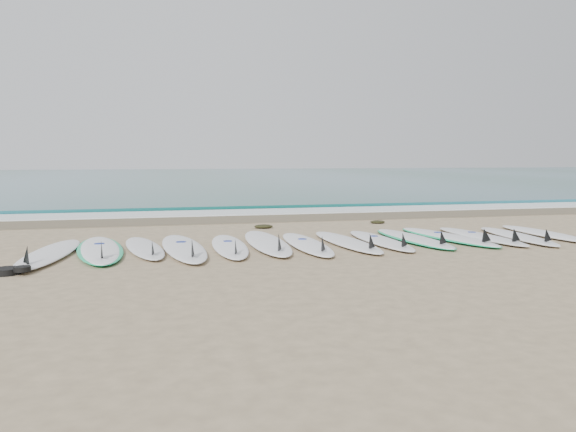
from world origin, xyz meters
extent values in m
plane|color=#9A8464|center=(0.00, 0.00, 0.00)|extent=(120.00, 120.00, 0.00)
cube|color=#1A5C61|center=(0.00, 32.50, 0.01)|extent=(120.00, 55.00, 0.03)
cube|color=brown|center=(0.00, 4.10, 0.01)|extent=(120.00, 1.80, 0.01)
cube|color=silver|center=(0.00, 5.50, 0.02)|extent=(120.00, 1.40, 0.04)
cube|color=#1A5C61|center=(0.00, 7.00, 0.05)|extent=(120.00, 1.00, 0.10)
ellipsoid|color=white|center=(-4.22, -0.15, 0.05)|extent=(0.85, 2.76, 0.09)
cone|color=black|center=(-4.32, -1.13, 0.21)|extent=(0.26, 0.31, 0.29)
ellipsoid|color=white|center=(-3.55, 0.08, 0.05)|extent=(0.88, 2.81, 0.09)
ellipsoid|color=#16C279|center=(-3.55, 0.08, 0.04)|extent=(0.98, 2.84, 0.06)
cone|color=black|center=(-3.43, -0.92, 0.21)|extent=(0.27, 0.32, 0.29)
cylinder|color=navy|center=(-3.58, 0.35, 0.09)|extent=(0.18, 0.18, 0.01)
ellipsoid|color=white|center=(-2.90, 0.12, 0.04)|extent=(0.85, 2.44, 0.08)
cone|color=black|center=(-2.77, -0.74, 0.18)|extent=(0.24, 0.28, 0.25)
ellipsoid|color=white|center=(-2.31, -0.06, 0.05)|extent=(0.79, 2.90, 0.09)
cone|color=black|center=(-2.23, -1.11, 0.22)|extent=(0.26, 0.32, 0.31)
cylinder|color=navy|center=(-2.32, 0.21, 0.10)|extent=(0.18, 0.18, 0.01)
ellipsoid|color=white|center=(-1.59, -0.05, 0.04)|extent=(0.61, 2.54, 0.08)
cone|color=black|center=(-1.62, -0.97, 0.19)|extent=(0.22, 0.28, 0.27)
cylinder|color=navy|center=(-1.58, 0.20, 0.09)|extent=(0.15, 0.15, 0.01)
ellipsoid|color=white|center=(-0.95, 0.15, 0.05)|extent=(0.66, 2.89, 0.09)
cone|color=black|center=(-0.97, -0.90, 0.22)|extent=(0.25, 0.31, 0.31)
ellipsoid|color=white|center=(-0.35, -0.12, 0.04)|extent=(0.57, 2.58, 0.08)
cone|color=black|center=(-0.36, -1.06, 0.20)|extent=(0.22, 0.28, 0.27)
cylinder|color=navy|center=(-0.35, 0.13, 0.09)|extent=(0.15, 0.15, 0.01)
ellipsoid|color=white|center=(0.35, -0.06, 0.04)|extent=(0.69, 2.60, 0.08)
cone|color=black|center=(0.41, -1.00, 0.20)|extent=(0.23, 0.29, 0.27)
ellipsoid|color=white|center=(0.96, -0.03, 0.04)|extent=(0.54, 2.46, 0.08)
cone|color=black|center=(0.97, -0.93, 0.19)|extent=(0.21, 0.26, 0.26)
cylinder|color=navy|center=(0.96, 0.20, 0.08)|extent=(0.14, 0.14, 0.01)
ellipsoid|color=white|center=(1.61, 0.06, 0.04)|extent=(0.65, 2.52, 0.08)
ellipsoid|color=#16C279|center=(1.61, 0.06, 0.04)|extent=(0.74, 2.54, 0.06)
cone|color=black|center=(1.66, -0.85, 0.19)|extent=(0.22, 0.28, 0.27)
ellipsoid|color=white|center=(2.29, 0.10, 0.04)|extent=(0.93, 2.65, 0.08)
ellipsoid|color=#16C279|center=(2.29, 0.10, 0.04)|extent=(1.02, 2.68, 0.06)
cone|color=black|center=(2.43, -0.84, 0.20)|extent=(0.26, 0.31, 0.28)
cylinder|color=navy|center=(2.25, 0.35, 0.09)|extent=(0.17, 0.17, 0.01)
ellipsoid|color=silver|center=(2.89, 0.02, 0.04)|extent=(0.66, 2.52, 0.08)
cone|color=black|center=(2.94, -0.89, 0.19)|extent=(0.23, 0.28, 0.27)
cylinder|color=navy|center=(2.88, 0.26, 0.08)|extent=(0.15, 0.15, 0.01)
ellipsoid|color=white|center=(3.54, -0.11, 0.04)|extent=(0.74, 2.49, 0.08)
cone|color=black|center=(3.45, -1.01, 0.19)|extent=(0.23, 0.28, 0.26)
ellipsoid|color=white|center=(4.23, 0.06, 0.04)|extent=(0.54, 2.48, 0.08)
ellipsoid|color=black|center=(-0.57, 2.35, 0.04)|extent=(0.38, 0.30, 0.07)
ellipsoid|color=black|center=(2.01, 2.60, 0.03)|extent=(0.33, 0.26, 0.06)
cylinder|color=black|center=(-4.52, -1.36, 0.04)|extent=(0.32, 0.32, 0.08)
cylinder|color=black|center=(-4.32, -1.46, 0.08)|extent=(0.20, 0.20, 0.06)
camera|label=1|loc=(-2.73, -8.77, 1.44)|focal=35.00mm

